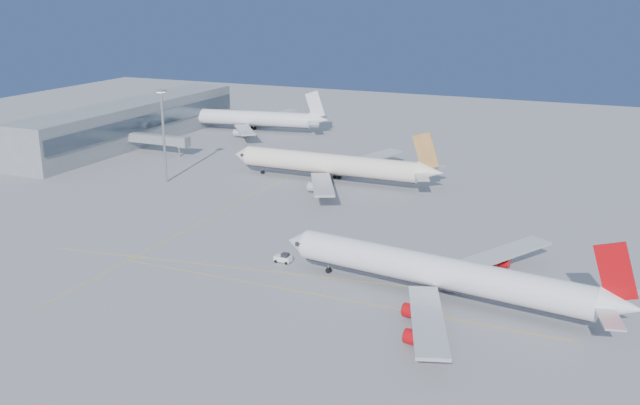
{
  "coord_description": "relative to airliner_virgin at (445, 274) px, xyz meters",
  "views": [
    {
      "loc": [
        53.31,
        -126.14,
        54.85
      ],
      "look_at": [
        -10.71,
        19.81,
        7.0
      ],
      "focal_mm": 40.0,
      "sensor_mm": 36.0,
      "label": 1
    }
  ],
  "objects": [
    {
      "name": "ground",
      "position": [
        -25.68,
        6.5,
        -5.06
      ],
      "size": [
        500.0,
        500.0,
        0.0
      ],
      "primitive_type": "plane",
      "color": "slate",
      "rests_on": "ground"
    },
    {
      "name": "terminal",
      "position": [
        -140.62,
        91.5,
        2.45
      ],
      "size": [
        18.4,
        110.0,
        15.0
      ],
      "color": "gray",
      "rests_on": "ground"
    },
    {
      "name": "jet_bridge",
      "position": [
        -118.79,
        78.5,
        0.11
      ],
      "size": [
        23.6,
        3.6,
        6.9
      ],
      "color": "gray",
      "rests_on": "ground"
    },
    {
      "name": "taxiway_lines",
      "position": [
        -40.4,
        12.85,
        -5.05
      ],
      "size": [
        118.86,
        140.0,
        0.02
      ],
      "color": "#E1A60C",
      "rests_on": "ground"
    },
    {
      "name": "airliner_virgin",
      "position": [
        0.0,
        0.0,
        0.0
      ],
      "size": [
        68.04,
        60.67,
        16.79
      ],
      "rotation": [
        0.0,
        0.0,
        -0.13
      ],
      "color": "white",
      "rests_on": "ground"
    },
    {
      "name": "airliner_etihad",
      "position": [
        -50.73,
        68.77,
        0.21
      ],
      "size": [
        66.19,
        61.38,
        17.33
      ],
      "rotation": [
        0.0,
        0.0,
        0.0
      ],
      "color": "#F1E3CD",
      "rests_on": "ground"
    },
    {
      "name": "airliner_third",
      "position": [
        -111.29,
        127.71,
        0.18
      ],
      "size": [
        64.46,
        58.83,
        17.33
      ],
      "rotation": [
        0.0,
        0.0,
        0.16
      ],
      "color": "white",
      "rests_on": "ground"
    },
    {
      "name": "pushback_tug",
      "position": [
        -35.28,
        4.74,
        -4.13
      ],
      "size": [
        3.62,
        2.28,
        2.01
      ],
      "rotation": [
        0.0,
        0.0,
        -0.03
      ],
      "color": "white",
      "rests_on": "ground"
    },
    {
      "name": "light_mast",
      "position": [
        -96.08,
        48.96,
        11.03
      ],
      "size": [
        2.36,
        2.36,
        27.26
      ],
      "color": "gray",
      "rests_on": "ground"
    }
  ]
}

